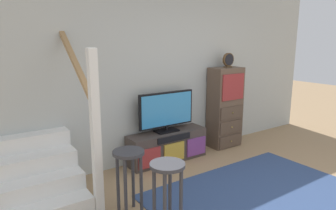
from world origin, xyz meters
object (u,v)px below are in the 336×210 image
side_cabinet (225,108)px  bar_stool_far (129,167)px  bar_stool_near (167,182)px  television (167,111)px  desk_clock (228,60)px  media_console (167,146)px

side_cabinet → bar_stool_far: (-2.42, -1.01, -0.16)m
bar_stool_near → bar_stool_far: (-0.14, 0.53, -0.01)m
television → desk_clock: desk_clock is taller
side_cabinet → media_console: bearing=-179.5°
media_console → desk_clock: (1.26, -0.00, 1.30)m
television → side_cabinet: side_cabinet is taller
television → bar_stool_far: (-1.18, -1.03, -0.27)m
bar_stool_far → television: bearing=41.1°
television → side_cabinet: bearing=-0.6°
desk_clock → bar_stool_near: 2.93m
television → desk_clock: (1.26, -0.03, 0.73)m
television → desk_clock: size_ratio=3.83×
side_cabinet → television: bearing=179.4°
media_console → side_cabinet: bearing=0.5°
media_console → television: television is taller
media_console → bar_stool_far: 1.58m
bar_stool_far → desk_clock: bearing=22.3°
desk_clock → side_cabinet: bearing=136.8°
side_cabinet → bar_stool_near: 2.76m
media_console → side_cabinet: (1.24, 0.01, 0.47)m
desk_clock → bar_stool_far: 2.81m
desk_clock → bar_stool_near: desk_clock is taller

